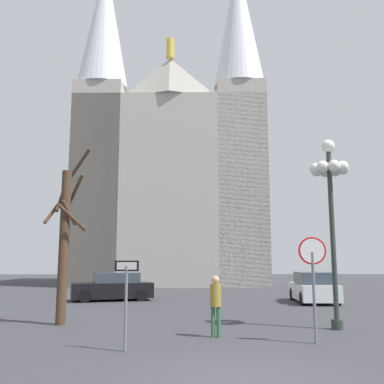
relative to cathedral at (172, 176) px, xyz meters
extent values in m
plane|color=#38383D|center=(2.30, -31.63, -9.93)|extent=(120.00, 120.00, 0.00)
cube|color=#ADA89E|center=(0.03, 1.12, -1.91)|extent=(16.74, 13.54, 16.03)
pyramid|color=#ADA89E|center=(-0.13, -4.40, 7.85)|extent=(5.78, 2.17, 3.50)
cylinder|color=gold|center=(-0.13, -4.40, 10.50)|extent=(0.70, 0.70, 1.80)
cube|color=#ADA89E|center=(-6.22, -3.15, -1.30)|extent=(4.24, 4.24, 17.26)
cone|color=silver|center=(-6.22, -3.15, 13.59)|extent=(4.53, 4.53, 12.51)
cube|color=#ADA89E|center=(6.01, -3.53, -1.30)|extent=(4.24, 4.24, 17.26)
cone|color=silver|center=(6.01, -3.53, 13.59)|extent=(4.53, 4.53, 12.51)
cylinder|color=slate|center=(4.65, -28.14, -8.75)|extent=(0.08, 0.08, 2.35)
cylinder|color=red|center=(4.65, -28.14, -7.54)|extent=(0.73, 0.08, 0.73)
cylinder|color=white|center=(4.65, -28.16, -7.54)|extent=(0.64, 0.04, 0.65)
cylinder|color=slate|center=(-0.18, -29.03, -8.93)|extent=(0.07, 0.07, 2.00)
cube|color=black|center=(-0.18, -29.03, -7.93)|extent=(0.60, 0.18, 0.25)
cube|color=white|center=(-0.18, -29.05, -7.93)|extent=(0.50, 0.14, 0.18)
cylinder|color=#2D3833|center=(6.01, -25.81, -7.09)|extent=(0.16, 0.16, 5.69)
cylinder|color=#2D3833|center=(6.01, -25.81, -9.78)|extent=(0.36, 0.36, 0.30)
sphere|color=white|center=(6.01, -25.81, -4.03)|extent=(0.43, 0.43, 0.43)
sphere|color=white|center=(6.47, -25.81, -4.80)|extent=(0.39, 0.39, 0.39)
cylinder|color=#2D3833|center=(6.24, -25.81, -4.80)|extent=(0.05, 0.45, 0.05)
sphere|color=white|center=(6.34, -25.49, -4.80)|extent=(0.39, 0.39, 0.39)
cylinder|color=#2D3833|center=(6.17, -25.65, -4.80)|extent=(0.36, 0.36, 0.05)
sphere|color=white|center=(6.01, -25.36, -4.80)|extent=(0.39, 0.39, 0.39)
cylinder|color=#2D3833|center=(6.01, -25.59, -4.80)|extent=(0.45, 0.05, 0.05)
sphere|color=white|center=(5.69, -25.49, -4.80)|extent=(0.39, 0.39, 0.39)
cylinder|color=#2D3833|center=(5.85, -25.65, -4.80)|extent=(0.36, 0.36, 0.05)
sphere|color=white|center=(5.56, -25.81, -4.80)|extent=(0.39, 0.39, 0.39)
cylinder|color=#2D3833|center=(5.79, -25.81, -4.80)|extent=(0.05, 0.45, 0.05)
sphere|color=white|center=(5.69, -26.13, -4.80)|extent=(0.39, 0.39, 0.39)
cylinder|color=#2D3833|center=(5.85, -25.97, -4.80)|extent=(0.36, 0.36, 0.05)
sphere|color=white|center=(6.01, -26.27, -4.80)|extent=(0.39, 0.39, 0.39)
cylinder|color=#2D3833|center=(6.01, -26.04, -4.80)|extent=(0.45, 0.05, 0.05)
sphere|color=white|center=(6.34, -26.13, -4.80)|extent=(0.39, 0.39, 0.39)
cylinder|color=#2D3833|center=(6.17, -25.97, -4.80)|extent=(0.36, 0.36, 0.05)
cylinder|color=#473323|center=(-2.94, -24.69, -7.30)|extent=(0.33, 0.33, 5.26)
cylinder|color=#473323|center=(-2.69, -24.24, -4.39)|extent=(1.03, 0.66, 1.23)
cylinder|color=#473323|center=(-3.36, -24.47, -5.97)|extent=(0.59, 0.97, 1.18)
cylinder|color=#473323|center=(-2.60, -25.08, -6.36)|extent=(0.90, 0.83, 0.89)
cylinder|color=#473323|center=(-2.76, -24.88, -6.17)|extent=(0.53, 0.52, 0.87)
cylinder|color=#473323|center=(-2.72, -24.39, -5.36)|extent=(0.74, 0.59, 1.21)
cylinder|color=#473323|center=(-3.16, -24.66, -5.78)|extent=(0.18, 0.55, 0.75)
cube|color=silver|center=(7.86, -17.07, -9.39)|extent=(2.12, 4.18, 0.79)
cube|color=#333D47|center=(7.85, -17.27, -8.69)|extent=(1.81, 2.38, 0.60)
cylinder|color=black|center=(7.12, -15.64, -9.61)|extent=(0.26, 0.65, 0.64)
cylinder|color=black|center=(8.79, -15.75, -9.61)|extent=(0.26, 0.65, 0.64)
cylinder|color=black|center=(6.94, -18.40, -9.61)|extent=(0.26, 0.65, 0.64)
cylinder|color=black|center=(8.60, -18.51, -9.61)|extent=(0.26, 0.65, 0.64)
cube|color=black|center=(-2.71, -15.88, -9.38)|extent=(4.59, 2.89, 0.80)
cube|color=#333D47|center=(-2.51, -15.82, -8.72)|extent=(2.74, 2.21, 0.53)
cylinder|color=black|center=(-3.89, -17.05, -9.61)|extent=(0.68, 0.39, 0.64)
cylinder|color=black|center=(-4.33, -15.50, -9.61)|extent=(0.68, 0.39, 0.64)
cylinder|color=black|center=(-1.10, -16.26, -9.61)|extent=(0.68, 0.39, 0.64)
cylinder|color=black|center=(-1.54, -14.71, -9.61)|extent=(0.68, 0.39, 0.64)
cylinder|color=#33663F|center=(2.19, -27.17, -9.51)|extent=(0.12, 0.12, 0.84)
cylinder|color=#33663F|center=(2.04, -27.14, -9.51)|extent=(0.12, 0.12, 0.84)
cylinder|color=olive|center=(2.12, -27.16, -8.77)|extent=(0.32, 0.32, 0.63)
sphere|color=tan|center=(2.12, -27.16, -8.34)|extent=(0.23, 0.23, 0.23)
camera|label=1|loc=(1.26, -39.72, -7.79)|focal=40.38mm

